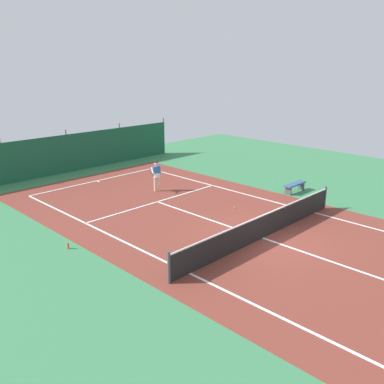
{
  "coord_description": "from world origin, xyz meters",
  "views": [
    {
      "loc": [
        -12.82,
        -8.77,
        6.67
      ],
      "look_at": [
        0.36,
        4.31,
        0.9
      ],
      "focal_mm": 38.99,
      "sensor_mm": 36.0,
      "label": 1
    }
  ],
  "objects_px": {
    "tennis_net": "(263,226)",
    "courtside_bench": "(295,185)",
    "parked_car": "(50,154)",
    "water_bottle": "(68,246)",
    "tennis_player": "(156,174)",
    "tennis_ball_near_player": "(235,207)"
  },
  "relations": [
    {
      "from": "tennis_net",
      "to": "courtside_bench",
      "type": "bearing_deg",
      "value": 20.94
    },
    {
      "from": "parked_car",
      "to": "water_bottle",
      "type": "xyz_separation_m",
      "value": [
        -5.89,
        -12.73,
        -0.72
      ]
    },
    {
      "from": "tennis_net",
      "to": "parked_car",
      "type": "xyz_separation_m",
      "value": [
        -0.06,
        17.32,
        0.33
      ]
    },
    {
      "from": "courtside_bench",
      "to": "water_bottle",
      "type": "bearing_deg",
      "value": 169.94
    },
    {
      "from": "tennis_player",
      "to": "courtside_bench",
      "type": "height_order",
      "value": "tennis_player"
    },
    {
      "from": "tennis_player",
      "to": "courtside_bench",
      "type": "distance_m",
      "value": 7.47
    },
    {
      "from": "parked_car",
      "to": "courtside_bench",
      "type": "distance_m",
      "value": 16.22
    },
    {
      "from": "tennis_player",
      "to": "tennis_net",
      "type": "bearing_deg",
      "value": 110.11
    },
    {
      "from": "tennis_player",
      "to": "water_bottle",
      "type": "bearing_deg",
      "value": 53.23
    },
    {
      "from": "tennis_ball_near_player",
      "to": "tennis_net",
      "type": "bearing_deg",
      "value": -123.41
    },
    {
      "from": "tennis_player",
      "to": "courtside_bench",
      "type": "bearing_deg",
      "value": 162.12
    },
    {
      "from": "tennis_net",
      "to": "tennis_ball_near_player",
      "type": "relative_size",
      "value": 153.33
    },
    {
      "from": "tennis_net",
      "to": "courtside_bench",
      "type": "relative_size",
      "value": 6.33
    },
    {
      "from": "tennis_player",
      "to": "parked_car",
      "type": "bearing_deg",
      "value": -53.62
    },
    {
      "from": "tennis_net",
      "to": "courtside_bench",
      "type": "xyz_separation_m",
      "value": [
        6.31,
        2.41,
        -0.14
      ]
    },
    {
      "from": "parked_car",
      "to": "tennis_net",
      "type": "bearing_deg",
      "value": -83.49
    },
    {
      "from": "tennis_ball_near_player",
      "to": "water_bottle",
      "type": "relative_size",
      "value": 0.28
    },
    {
      "from": "tennis_net",
      "to": "water_bottle",
      "type": "height_order",
      "value": "tennis_net"
    },
    {
      "from": "water_bottle",
      "to": "tennis_player",
      "type": "bearing_deg",
      "value": 24.41
    },
    {
      "from": "tennis_net",
      "to": "parked_car",
      "type": "relative_size",
      "value": 2.31
    },
    {
      "from": "tennis_player",
      "to": "parked_car",
      "type": "xyz_separation_m",
      "value": [
        -1.26,
        9.48,
        -0.12
      ]
    },
    {
      "from": "tennis_ball_near_player",
      "to": "parked_car",
      "type": "bearing_deg",
      "value": 98.28
    }
  ]
}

